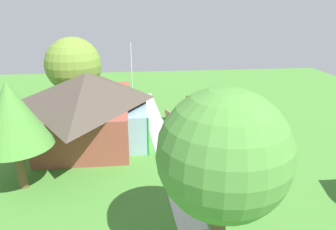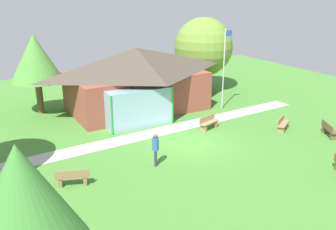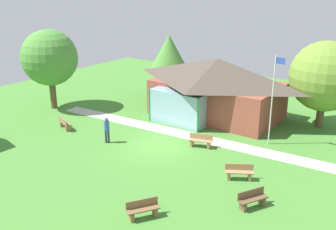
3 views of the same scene
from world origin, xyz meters
name	(u,v)px [view 1 (image 1 of 3)]	position (x,y,z in m)	size (l,w,h in m)	color
ground_plane	(193,131)	(0.00, 0.00, 0.00)	(44.00, 44.00, 0.00)	#478433
pavilion	(90,104)	(0.00, 7.26, 2.37)	(10.41, 7.31, 4.55)	brown
footpath	(159,133)	(0.00, 2.52, 0.01)	(21.12, 1.30, 0.03)	#BCB7B2
flagpole	(132,74)	(5.63, 4.40, 3.22)	(0.64, 0.08, 5.86)	silver
bench_mid_right	(193,101)	(6.16, -1.10, 0.40)	(1.51, 1.15, 0.84)	#9E7A51
bench_mid_left	(247,178)	(-7.34, -1.48, 0.40)	(1.56, 0.92, 0.84)	olive
bench_lawn_far_right	(211,96)	(7.84, -3.23, 0.40)	(1.09, 1.53, 0.84)	brown
bench_front_right	(261,106)	(4.22, -6.87, 0.40)	(1.18, 1.50, 0.84)	brown
bench_rear_near_path	(171,117)	(2.25, 1.41, 0.40)	(1.56, 0.86, 0.84)	#9E7A51
visitor_strolling_lawn	(225,134)	(-3.10, -1.53, 1.02)	(0.34, 0.34, 1.74)	#2D3347
tree_behind_pavilion_right	(73,65)	(7.38, 9.56, 3.75)	(4.96, 4.96, 6.24)	brown
tree_west_hedge	(224,155)	(-11.91, 1.28, 4.21)	(4.51, 4.51, 6.49)	brown
tree_behind_pavilion_left	(11,115)	(-6.32, 10.00, 3.94)	(3.59, 3.59, 5.59)	brown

